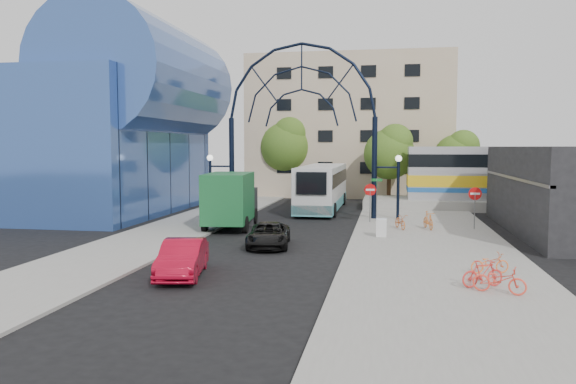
% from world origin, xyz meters
% --- Properties ---
extents(ground, '(120.00, 120.00, 0.00)m').
position_xyz_m(ground, '(0.00, 0.00, 0.00)').
color(ground, black).
rests_on(ground, ground).
extents(sidewalk_east, '(8.00, 56.00, 0.12)m').
position_xyz_m(sidewalk_east, '(8.00, 4.00, 0.06)').
color(sidewalk_east, gray).
rests_on(sidewalk_east, ground).
extents(plaza_west, '(5.00, 50.00, 0.12)m').
position_xyz_m(plaza_west, '(-6.50, 6.00, 0.06)').
color(plaza_west, gray).
rests_on(plaza_west, ground).
extents(gateway_arch, '(13.64, 0.44, 12.10)m').
position_xyz_m(gateway_arch, '(0.00, 14.00, 8.56)').
color(gateway_arch, black).
rests_on(gateway_arch, ground).
extents(stop_sign, '(0.80, 0.07, 2.50)m').
position_xyz_m(stop_sign, '(4.80, 12.00, 1.99)').
color(stop_sign, slate).
rests_on(stop_sign, sidewalk_east).
extents(do_not_enter_sign, '(0.76, 0.07, 2.48)m').
position_xyz_m(do_not_enter_sign, '(11.00, 10.00, 1.98)').
color(do_not_enter_sign, slate).
rests_on(do_not_enter_sign, sidewalk_east).
extents(street_name_sign, '(0.70, 0.70, 2.80)m').
position_xyz_m(street_name_sign, '(5.20, 12.60, 2.13)').
color(street_name_sign, slate).
rests_on(street_name_sign, sidewalk_east).
extents(sandwich_board, '(0.55, 0.61, 0.99)m').
position_xyz_m(sandwich_board, '(5.60, 5.98, 0.74)').
color(sandwich_board, white).
rests_on(sandwich_board, sidewalk_east).
extents(transit_hall, '(16.50, 18.00, 14.50)m').
position_xyz_m(transit_hall, '(-15.30, 15.00, 6.70)').
color(transit_hall, '#34569F').
rests_on(transit_hall, ground).
extents(commercial_block_east, '(6.00, 16.00, 5.00)m').
position_xyz_m(commercial_block_east, '(16.00, 10.00, 2.50)').
color(commercial_block_east, black).
rests_on(commercial_block_east, ground).
extents(apartment_block, '(20.00, 12.10, 14.00)m').
position_xyz_m(apartment_block, '(2.00, 34.97, 7.00)').
color(apartment_block, tan).
rests_on(apartment_block, ground).
extents(train_platform, '(32.00, 5.00, 0.80)m').
position_xyz_m(train_platform, '(20.00, 22.00, 0.40)').
color(train_platform, gray).
rests_on(train_platform, ground).
extents(train_car, '(25.10, 3.05, 4.20)m').
position_xyz_m(train_car, '(20.00, 22.00, 2.90)').
color(train_car, '#B7B7BC').
rests_on(train_car, train_platform).
extents(tree_north_a, '(4.48, 4.48, 7.00)m').
position_xyz_m(tree_north_a, '(6.12, 25.93, 4.61)').
color(tree_north_a, '#382314').
rests_on(tree_north_a, ground).
extents(tree_north_b, '(5.12, 5.12, 8.00)m').
position_xyz_m(tree_north_b, '(-3.88, 29.93, 5.27)').
color(tree_north_b, '#382314').
rests_on(tree_north_b, ground).
extents(tree_north_c, '(4.16, 4.16, 6.50)m').
position_xyz_m(tree_north_c, '(12.12, 27.93, 4.28)').
color(tree_north_c, '#382314').
rests_on(tree_north_c, ground).
extents(city_bus, '(3.04, 12.79, 3.50)m').
position_xyz_m(city_bus, '(0.82, 19.53, 1.83)').
color(city_bus, silver).
rests_on(city_bus, ground).
extents(green_truck, '(3.15, 6.96, 3.41)m').
position_xyz_m(green_truck, '(-3.56, 8.75, 1.70)').
color(green_truck, black).
rests_on(green_truck, ground).
extents(black_suv, '(2.55, 4.55, 1.20)m').
position_xyz_m(black_suv, '(0.09, 2.70, 0.60)').
color(black_suv, black).
rests_on(black_suv, ground).
extents(red_sedan, '(2.29, 4.49, 1.41)m').
position_xyz_m(red_sedan, '(-1.83, -4.17, 0.71)').
color(red_sedan, '#B00A24').
rests_on(red_sedan, ground).
extents(bike_near_a, '(1.06, 1.76, 0.87)m').
position_xyz_m(bike_near_a, '(6.68, 9.28, 0.56)').
color(bike_near_a, orange).
rests_on(bike_near_a, sidewalk_east).
extents(bike_near_b, '(0.89, 1.81, 1.05)m').
position_xyz_m(bike_near_b, '(8.30, 9.44, 0.64)').
color(bike_near_b, orange).
rests_on(bike_near_b, sidewalk_east).
extents(bike_far_a, '(1.83, 1.14, 0.91)m').
position_xyz_m(bike_far_a, '(9.61, -5.14, 0.57)').
color(bike_far_a, '#FC4732').
rests_on(bike_far_a, sidewalk_east).
extents(bike_far_b, '(1.63, 1.06, 0.95)m').
position_xyz_m(bike_far_b, '(9.20, -4.38, 0.60)').
color(bike_far_b, red).
rests_on(bike_far_b, sidewalk_east).
extents(bike_far_c, '(1.61, 0.93, 0.80)m').
position_xyz_m(bike_far_c, '(9.82, -2.09, 0.52)').
color(bike_far_c, orange).
rests_on(bike_far_c, sidewalk_east).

